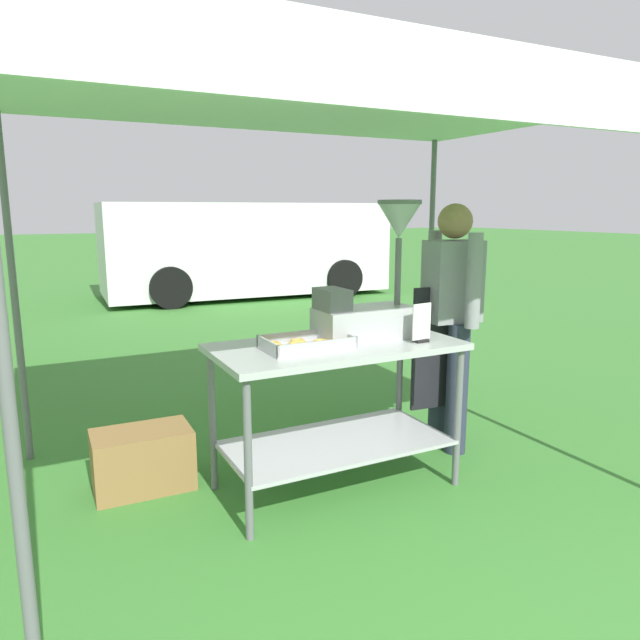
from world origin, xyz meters
TOP-DOWN VIEW (x-y plane):
  - ground_plane at (0.00, 6.00)m, footprint 70.00×70.00m
  - stall_canopy at (-0.01, 1.20)m, footprint 3.33×2.35m
  - donut_cart at (-0.01, 1.11)m, footprint 1.36×0.68m
  - donut_tray at (-0.22, 1.06)m, footprint 0.46×0.28m
  - donut_fryer at (0.24, 1.15)m, footprint 0.62×0.28m
  - menu_sign at (0.43, 0.93)m, footprint 0.13×0.05m
  - vendor at (0.93, 1.28)m, footprint 0.46×0.54m
  - supply_crate at (-1.00, 1.59)m, footprint 0.55×0.34m
  - van_white at (2.13, 8.60)m, footprint 5.11×2.27m

SIDE VIEW (x-z plane):
  - ground_plane at x=0.00m, z-range 0.00..0.00m
  - supply_crate at x=-1.00m, z-range 0.00..0.34m
  - donut_cart at x=-0.01m, z-range 0.20..1.05m
  - donut_tray at x=-0.22m, z-range 0.83..0.90m
  - van_white at x=2.13m, z-range 0.03..1.72m
  - vendor at x=0.93m, z-range 0.10..1.71m
  - menu_sign at x=0.43m, z-range 0.83..1.05m
  - donut_fryer at x=0.24m, z-range 0.72..1.50m
  - stall_canopy at x=-0.01m, z-range 1.02..3.20m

